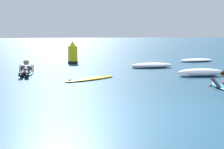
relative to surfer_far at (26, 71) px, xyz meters
The scene contains 7 objects.
ground_plane 4.11m from the surfer_far, 48.97° to the left, with size 120.00×120.00×0.00m, color navy.
surfer_far is the anchor object (origin of this frame).
drifting_surfboard 2.77m from the surfer_far, 40.37° to the right, with size 2.00×1.57×0.16m.
whitewater_mid_left 5.36m from the surfer_far, 13.35° to the left, with size 1.89×0.89×0.22m.
whitewater_mid_right 6.29m from the surfer_far, 16.31° to the right, with size 1.70×0.68×0.28m.
whitewater_back 9.14m from the surfer_far, 23.16° to the left, with size 1.94×1.17×0.16m.
channel_marker_buoy 4.36m from the surfer_far, 61.60° to the left, with size 0.48×0.48×1.09m.
Camera 1 is at (-2.12, -6.02, 1.60)m, focal length 55.45 mm.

